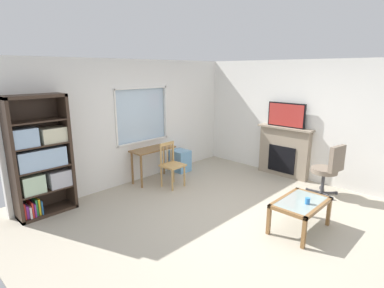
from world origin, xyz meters
TOP-DOWN VIEW (x-y plane):
  - ground at (0.00, 0.00)m, footprint 6.04×6.15m
  - wall_back_with_window at (-0.02, 2.57)m, footprint 5.04×0.15m
  - wall_right at (2.58, 0.00)m, footprint 0.12×5.35m
  - bookshelf at (-2.01, 2.33)m, footprint 0.90×0.38m
  - desk_under_window at (0.19, 2.22)m, footprint 0.96×0.41m
  - wooden_chair at (0.25, 1.71)m, footprint 0.43×0.41m
  - plastic_drawer_unit at (1.03, 2.27)m, footprint 0.35×0.40m
  - fireplace at (2.43, 0.40)m, footprint 0.26×1.24m
  - tv at (2.41, 0.40)m, footprint 0.06×0.84m
  - office_chair at (1.96, -0.75)m, footprint 0.58×0.60m
  - coffee_table at (0.40, -0.94)m, footprint 0.91×0.57m
  - sippy_cup at (0.38, -1.05)m, footprint 0.07×0.07m

SIDE VIEW (x-z plane):
  - ground at x=0.00m, z-range -0.02..0.00m
  - plastic_drawer_unit at x=1.03m, z-range 0.00..0.50m
  - coffee_table at x=0.40m, z-range 0.16..0.61m
  - wooden_chair at x=0.25m, z-range 0.01..0.91m
  - sippy_cup at x=0.38m, z-range 0.46..0.55m
  - office_chair at x=1.96m, z-range 0.05..1.05m
  - fireplace at x=2.43m, z-range 0.00..1.12m
  - desk_under_window at x=0.19m, z-range 0.23..0.95m
  - bookshelf at x=-2.01m, z-range -0.05..1.91m
  - wall_back_with_window at x=-0.02m, z-range -0.01..2.52m
  - wall_right at x=2.58m, z-range 0.00..2.53m
  - tv at x=2.41m, z-range 1.11..1.64m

